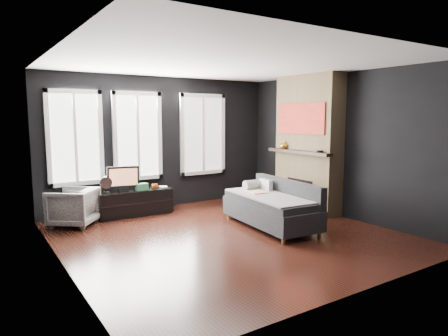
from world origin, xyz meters
TOP-DOWN VIEW (x-y plane):
  - floor at (0.00, 0.00)m, footprint 5.00×5.00m
  - ceiling at (0.00, 0.00)m, footprint 5.00×5.00m
  - wall_back at (0.00, 2.50)m, footprint 5.00×0.02m
  - wall_left at (-2.50, 0.00)m, footprint 0.02×5.00m
  - wall_right at (2.50, 0.00)m, footprint 0.02×5.00m
  - windows at (-0.45, 2.46)m, footprint 4.00×0.16m
  - fireplace at (2.30, 0.60)m, footprint 0.70×1.62m
  - sofa at (0.87, 0.02)m, footprint 1.10×1.95m
  - stripe_pillow at (1.11, 0.45)m, footprint 0.14×0.35m
  - armchair at (-1.95, 1.95)m, footprint 0.96×0.97m
  - media_console at (-0.79, 2.10)m, footprint 1.43×0.46m
  - monitor at (-0.98, 2.12)m, footprint 0.61×0.25m
  - desk_fan at (-1.33, 2.07)m, footprint 0.27×0.27m
  - mug at (-0.39, 2.04)m, footprint 0.14×0.12m
  - book at (-0.25, 2.13)m, footprint 0.15×0.06m
  - storage_box at (-0.66, 2.04)m, footprint 0.24×0.17m
  - mantel_vase at (2.05, 1.05)m, footprint 0.19×0.20m
  - mantel_clock at (2.05, 0.05)m, footprint 0.15×0.15m

SIDE VIEW (x-z plane):
  - floor at x=0.00m, z-range 0.00..0.00m
  - media_console at x=-0.79m, z-range 0.00..0.49m
  - armchair at x=-1.95m, z-range 0.00..0.73m
  - sofa at x=0.87m, z-range 0.00..0.81m
  - mug at x=-0.39m, z-range 0.49..0.61m
  - storage_box at x=-0.66m, z-range 0.49..0.61m
  - stripe_pillow at x=1.11m, z-range 0.41..0.75m
  - book at x=-0.25m, z-range 0.49..0.70m
  - desk_fan at x=-1.33m, z-range 0.49..0.81m
  - monitor at x=-0.98m, z-range 0.49..1.03m
  - mantel_clock at x=2.05m, z-range 1.23..1.27m
  - mantel_vase at x=2.05m, z-range 1.23..1.39m
  - wall_back at x=0.00m, z-range 0.00..2.70m
  - wall_left at x=-2.50m, z-range 0.00..2.70m
  - wall_right at x=2.50m, z-range 0.00..2.70m
  - fireplace at x=2.30m, z-range 0.00..2.70m
  - windows at x=-0.45m, z-range 1.50..3.26m
  - ceiling at x=0.00m, z-range 2.70..2.70m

